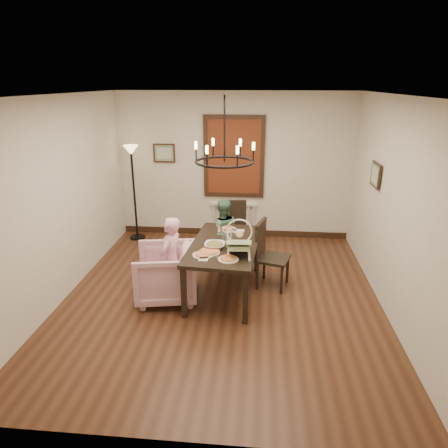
% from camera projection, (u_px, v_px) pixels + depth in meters
% --- Properties ---
extents(room_shell, '(4.51, 5.00, 2.81)m').
position_uv_depth(room_shell, '(224.00, 197.00, 5.68)').
color(room_shell, '#4F2E1B').
rests_on(room_shell, ground).
extents(dining_table, '(1.06, 1.72, 0.77)m').
position_uv_depth(dining_table, '(224.00, 249.00, 5.73)').
color(dining_table, black).
rests_on(dining_table, room_shell).
extents(chair_far, '(0.51, 0.51, 1.05)m').
position_uv_depth(chair_far, '(233.00, 232.00, 6.80)').
color(chair_far, black).
rests_on(chair_far, room_shell).
extents(chair_right, '(0.56, 0.56, 1.03)m').
position_uv_depth(chair_right, '(273.00, 255.00, 5.95)').
color(chair_right, black).
rests_on(chair_right, room_shell).
extents(armchair, '(0.99, 0.97, 0.78)m').
position_uv_depth(armchair, '(166.00, 273.00, 5.66)').
color(armchair, '#E9B2CB').
rests_on(armchair, room_shell).
extents(elderly_woman, '(0.34, 0.43, 1.02)m').
position_uv_depth(elderly_woman, '(171.00, 266.00, 5.60)').
color(elderly_woman, '#ECA6C1').
rests_on(elderly_woman, room_shell).
extents(seated_man, '(0.54, 0.46, 0.96)m').
position_uv_depth(seated_man, '(222.00, 239.00, 6.64)').
color(seated_man, '#48795C').
rests_on(seated_man, room_shell).
extents(baby_bouncer, '(0.41, 0.53, 0.33)m').
position_uv_depth(baby_bouncer, '(239.00, 243.00, 5.29)').
color(baby_bouncer, '#C8EEA4').
rests_on(baby_bouncer, dining_table).
extents(salad_bowl, '(0.34, 0.34, 0.08)m').
position_uv_depth(salad_bowl, '(215.00, 245.00, 5.53)').
color(salad_bowl, white).
rests_on(salad_bowl, dining_table).
extents(pizza_platter, '(0.28, 0.28, 0.04)m').
position_uv_depth(pizza_platter, '(209.00, 252.00, 5.37)').
color(pizza_platter, tan).
rests_on(pizza_platter, dining_table).
extents(drinking_glass, '(0.07, 0.07, 0.14)m').
position_uv_depth(drinking_glass, '(225.00, 234.00, 5.84)').
color(drinking_glass, silver).
rests_on(drinking_glass, dining_table).
extents(window_blinds, '(1.00, 0.03, 1.40)m').
position_uv_depth(window_blinds, '(234.00, 157.00, 7.57)').
color(window_blinds, maroon).
rests_on(window_blinds, room_shell).
extents(radiator, '(0.92, 0.12, 0.62)m').
position_uv_depth(radiator, '(234.00, 219.00, 8.01)').
color(radiator, silver).
rests_on(radiator, room_shell).
extents(picture_back, '(0.42, 0.03, 0.36)m').
position_uv_depth(picture_back, '(164.00, 153.00, 7.68)').
color(picture_back, black).
rests_on(picture_back, room_shell).
extents(picture_right, '(0.03, 0.42, 0.36)m').
position_uv_depth(picture_right, '(376.00, 175.00, 5.90)').
color(picture_right, black).
rests_on(picture_right, room_shell).
extents(floor_lamp, '(0.30, 0.30, 1.80)m').
position_uv_depth(floor_lamp, '(134.00, 194.00, 7.68)').
color(floor_lamp, black).
rests_on(floor_lamp, room_shell).
extents(chandelier, '(0.80, 0.80, 0.04)m').
position_uv_depth(chandelier, '(225.00, 162.00, 5.30)').
color(chandelier, black).
rests_on(chandelier, room_shell).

